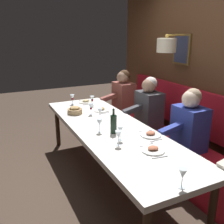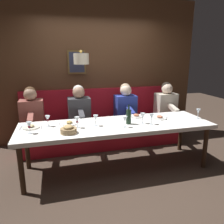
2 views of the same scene
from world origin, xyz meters
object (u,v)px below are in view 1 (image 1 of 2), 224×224
object	(u,v)px
wine_glass_1	(72,97)
wine_glass_7	(100,123)
wine_glass_2	(91,107)
bread_bowl	(75,110)
wine_glass_6	(92,99)
dining_table	(111,132)
wine_glass_0	(119,135)
diner_middle	(149,104)
wine_glass_5	(120,130)
wine_glass_3	(100,112)
diner_near	(190,122)
wine_glass_4	(183,174)
wine_bottle	(114,124)
diner_far	(123,93)

from	to	relation	value
wine_glass_1	wine_glass_7	size ratio (longest dim) A/B	1.00
wine_glass_2	bread_bowl	size ratio (longest dim) A/B	0.75
wine_glass_6	bread_bowl	size ratio (longest dim) A/B	0.75
dining_table	wine_glass_0	size ratio (longest dim) A/B	17.89
diner_middle	wine_glass_5	world-z (taller)	diner_middle
wine_glass_3	wine_glass_2	bearing A→B (deg)	94.82
diner_near	dining_table	bearing A→B (deg)	153.68
wine_glass_4	wine_glass_7	size ratio (longest dim) A/B	1.00
wine_glass_4	wine_glass_5	world-z (taller)	same
wine_glass_2	wine_bottle	distance (m)	0.78
wine_glass_4	wine_glass_5	distance (m)	1.00
diner_middle	wine_glass_6	size ratio (longest dim) A/B	4.82
diner_far	wine_glass_6	xyz separation A→B (m)	(-0.72, -0.28, 0.04)
diner_far	wine_glass_5	world-z (taller)	diner_far
diner_middle	diner_far	xyz separation A→B (m)	(0.00, 0.83, 0.00)
wine_bottle	bread_bowl	size ratio (longest dim) A/B	1.36
wine_glass_1	diner_far	bearing A→B (deg)	2.83
wine_glass_3	wine_glass_7	xyz separation A→B (m)	(-0.18, -0.40, 0.00)
wine_glass_3	wine_glass_7	world-z (taller)	same
wine_glass_5	wine_glass_1	bearing A→B (deg)	90.97
wine_glass_5	wine_glass_6	bearing A→B (deg)	80.69
dining_table	diner_middle	xyz separation A→B (m)	(0.88, 0.47, 0.13)
wine_glass_1	wine_glass_6	xyz separation A→B (m)	(0.26, -0.23, -0.00)
diner_middle	wine_glass_1	distance (m)	1.26
dining_table	wine_glass_5	bearing A→B (deg)	-100.37
wine_glass_3	wine_glass_4	distance (m)	1.72
diner_middle	wine_glass_3	xyz separation A→B (m)	(-0.88, -0.14, 0.04)
wine_glass_7	wine_bottle	xyz separation A→B (m)	(0.13, -0.10, -0.00)
wine_glass_1	wine_glass_4	bearing A→B (deg)	-89.20
wine_glass_3	wine_glass_4	world-z (taller)	same
diner_near	bread_bowl	xyz separation A→B (m)	(-1.11, 1.18, -0.03)
dining_table	wine_glass_1	distance (m)	1.26
wine_glass_0	wine_bottle	distance (m)	0.35
dining_table	wine_glass_5	world-z (taller)	wine_glass_5
diner_near	wine_glass_2	distance (m)	1.38
wine_glass_0	wine_glass_5	world-z (taller)	same
diner_middle	wine_glass_5	size ratio (longest dim) A/B	4.82
diner_far	wine_glass_7	distance (m)	1.73
diner_middle	wine_glass_6	distance (m)	0.91
wine_glass_7	bread_bowl	xyz separation A→B (m)	(-0.04, 0.81, -0.07)
wine_glass_5	wine_glass_7	size ratio (longest dim) A/B	1.00
diner_near	wine_glass_4	distance (m)	1.35
dining_table	wine_bottle	world-z (taller)	wine_bottle
diner_middle	wine_glass_5	bearing A→B (deg)	-137.90
diner_middle	wine_glass_1	world-z (taller)	diner_middle
wine_glass_1	wine_bottle	size ratio (longest dim) A/B	0.55
wine_glass_7	bread_bowl	distance (m)	0.82
diner_middle	wine_glass_7	world-z (taller)	diner_middle
diner_middle	diner_far	size ratio (longest dim) A/B	1.00
wine_glass_6	diner_middle	bearing A→B (deg)	-37.18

